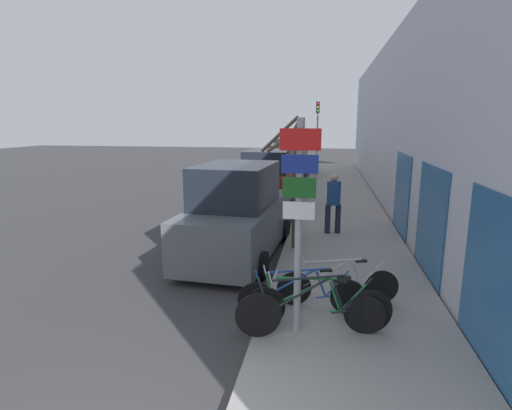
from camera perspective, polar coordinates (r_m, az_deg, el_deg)
The scene contains 15 objects.
ground_plane at distance 14.13m, azimuth 1.46°, elevation -2.02°, with size 80.00×80.00×0.00m, color #333335.
sidewalk_curb at distance 16.71m, azimuth 11.76°, elevation 0.15°, with size 3.20×32.00×0.15m.
building_facade at distance 16.46m, azimuth 18.43°, elevation 10.70°, with size 0.23×32.00×6.50m.
signpost at distance 5.94m, azimuth 6.14°, elevation -1.76°, with size 0.59×0.13×3.27m.
bicycle_0 at distance 6.33m, azimuth 8.39°, elevation -14.61°, with size 2.37×0.69×0.97m.
bicycle_1 at distance 6.52m, azimuth 8.32°, elevation -14.14°, with size 2.17×0.44×0.87m.
bicycle_2 at distance 6.92m, azimuth 6.58°, elevation -12.62°, with size 2.12×0.64×0.83m.
bicycle_3 at distance 7.39m, azimuth 11.64°, elevation -11.09°, with size 2.15×0.60×0.85m.
parked_car_0 at distance 10.10m, azimuth -2.61°, elevation -1.45°, with size 2.35×4.85×2.36m.
parked_car_1 at distance 15.53m, azimuth 2.00°, elevation 3.24°, with size 2.24×4.48×2.32m.
parked_car_2 at distance 20.60m, azimuth 3.89°, elevation 5.23°, with size 2.13×4.35×2.25m.
parked_car_3 at distance 25.59m, azimuth 4.86°, elevation 6.59°, with size 2.18×4.54×2.36m.
pedestrian_near at distance 11.80m, azimuth 11.02°, elevation 0.85°, with size 0.46×0.39×1.77m.
street_tree at distance 10.19m, azimuth 5.48°, elevation 2.50°, with size 1.05×1.26×3.37m.
traffic_light at distance 23.82m, azimuth 8.76°, elevation 10.82°, with size 0.20×0.30×4.50m.
Camera 1 is at (2.02, -2.37, 3.36)m, focal length 28.00 mm.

